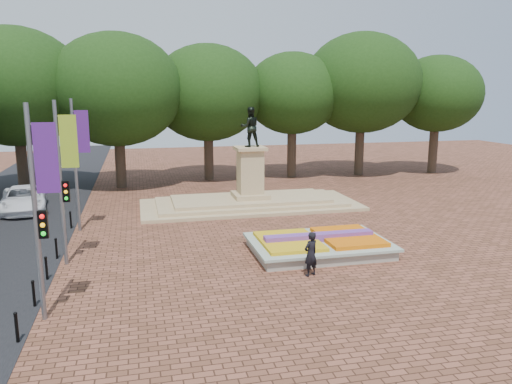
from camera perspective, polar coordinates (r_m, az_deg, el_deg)
The scene contains 8 objects.
ground at distance 25.03m, azimuth 3.40°, elevation -5.65°, with size 90.00×90.00×0.00m, color brown.
flower_bed at distance 23.43m, azimuth 7.25°, elevation -5.95°, with size 6.30×4.30×0.91m.
monument at distance 32.33m, azimuth -0.67°, elevation -0.13°, with size 14.00×6.00×6.40m.
tree_row_back at distance 41.96m, azimuth -0.60°, elevation 10.46°, with size 44.80×8.80×10.43m.
banner_poles at distance 22.09m, azimuth -21.30°, elevation 1.63°, with size 0.88×11.17×7.00m.
bollard_row at distance 22.76m, azimuth -22.32°, elevation -6.87°, with size 0.12×13.12×0.98m.
van at distance 34.29m, azimuth -25.04°, elevation -0.73°, with size 2.56×5.56×1.55m, color white.
pedestrian at distance 20.31m, azimuth 6.27°, elevation -7.05°, with size 0.67×0.44×1.84m, color black.
Camera 1 is at (-6.99, -22.91, 7.29)m, focal length 35.00 mm.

